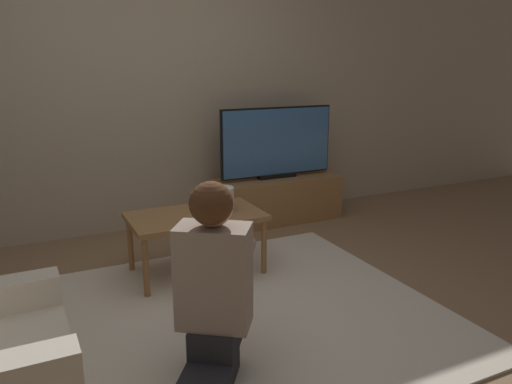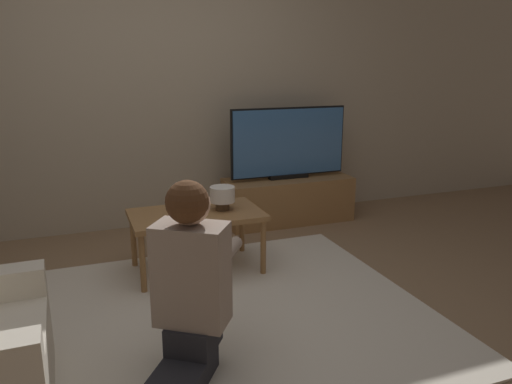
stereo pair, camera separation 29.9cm
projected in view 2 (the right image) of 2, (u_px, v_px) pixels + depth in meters
The scene contains 8 objects.
ground_plane at pixel (218, 318), 2.98m from camera, with size 10.00×10.00×0.00m, color #896B4C.
wall_back at pixel (153, 83), 4.39m from camera, with size 10.00×0.06×2.60m.
rug at pixel (218, 317), 2.97m from camera, with size 2.52×2.15×0.02m.
tv_stand at pixel (288, 200), 4.74m from camera, with size 1.20×0.45×0.42m.
tv at pixel (289, 143), 4.61m from camera, with size 1.12×0.08×0.66m.
coffee_table at pixel (196, 219), 3.54m from camera, with size 0.92×0.54×0.45m.
person_kneeling at pixel (190, 280), 2.34m from camera, with size 0.66×0.80×0.96m.
table_lamp at pixel (222, 196), 3.57m from camera, with size 0.18×0.18×0.17m.
Camera 2 is at (-0.73, -2.59, 1.49)m, focal length 35.00 mm.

